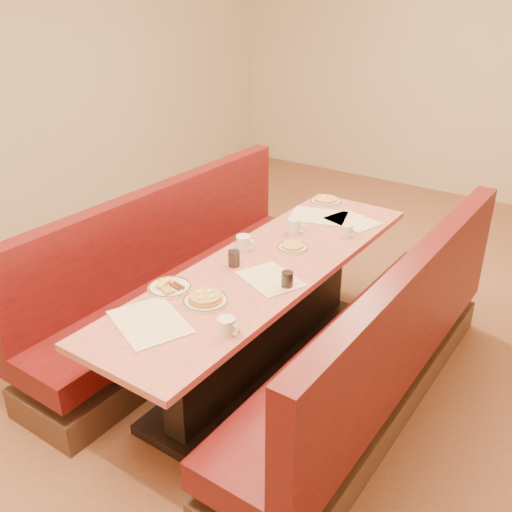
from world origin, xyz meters
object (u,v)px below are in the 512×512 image
Objects in this scene: eggs_plate at (169,287)px; booth_right at (376,360)px; diner_table at (267,318)px; soda_tumbler_near at (234,258)px; booth_left at (179,287)px; coffee_mug_a at (227,327)px; coffee_mug_c at (348,231)px; pancake_plate at (205,299)px; coffee_mug_d at (295,226)px; coffee_mug_b at (244,243)px; soda_tumbler_mid at (287,280)px.

booth_right is at bearing 29.07° from eggs_plate.
diner_table is at bearing 180.00° from booth_right.
eggs_plate is at bearing -106.10° from soda_tumbler_near.
booth_left is 1.46m from booth_right.
coffee_mug_a is at bearing -55.65° from soda_tumbler_near.
pancake_plate is at bearing -88.24° from coffee_mug_c.
coffee_mug_b is at bearing -113.50° from coffee_mug_d.
eggs_plate is at bearing -106.35° from coffee_mug_d.
booth_left is 25.95× the size of soda_tumbler_near.
coffee_mug_b is (-0.22, 0.07, 0.43)m from diner_table.
coffee_mug_a is at bearing -88.22° from soda_tumbler_mid.
booth_right is at bearing 19.14° from soda_tumbler_mid.
diner_table is at bearing 41.61° from soda_tumbler_near.
diner_table is 0.88m from coffee_mug_a.
coffee_mug_a is (0.28, -0.18, 0.03)m from pancake_plate.
coffee_mug_c is (-0.05, 1.37, -0.01)m from coffee_mug_a.
coffee_mug_d is (0.12, 0.41, -0.00)m from coffee_mug_b.
soda_tumbler_mid is at bearing -9.85° from booth_left.
diner_table is 19.52× the size of coffee_mug_b.
diner_table is at bearing 0.00° from booth_left.
coffee_mug_a reaches higher than pancake_plate.
soda_tumbler_near is (-0.15, -0.13, 0.42)m from diner_table.
booth_left is at bearing 129.54° from eggs_plate.
soda_tumbler_near is (0.58, -0.13, 0.44)m from booth_left.
eggs_plate is 1.88× the size of coffee_mug_b.
coffee_mug_b is at bearing 152.80° from soda_tumbler_mid.
coffee_mug_d is at bearing -141.55° from coffee_mug_c.
coffee_mug_d is (-0.37, 1.21, 0.00)m from coffee_mug_a.
coffee_mug_c reaches higher than eggs_plate.
booth_right is 23.97× the size of coffee_mug_c.
coffee_mug_c is at bearing 71.79° from diner_table.
coffee_mug_c is at bearing 79.33° from pancake_plate.
eggs_plate is 1.05m from coffee_mug_d.
booth_left is 0.83m from eggs_plate.
coffee_mug_c is 0.35m from coffee_mug_d.
booth_left is at bearing 175.73° from coffee_mug_b.
soda_tumbler_mid reaches higher than eggs_plate.
coffee_mug_a is at bearing -18.09° from eggs_plate.
coffee_mug_a is at bearing -80.41° from coffee_mug_d.
booth_right is 10.38× the size of eggs_plate.
diner_table is at bearing -84.79° from coffee_mug_d.
coffee_mug_b is (-0.49, 0.80, 0.00)m from coffee_mug_a.
soda_tumbler_mid is (0.26, 0.39, 0.03)m from pancake_plate.
coffee_mug_d is (-0.09, 1.04, 0.03)m from pancake_plate.
coffee_mug_a is at bearing -70.35° from diner_table.
coffee_mug_a is 0.94× the size of coffee_mug_d.
coffee_mug_d reaches higher than soda_tumbler_mid.
diner_table is at bearing 145.22° from soda_tumbler_mid.
booth_right is 20.84× the size of coffee_mug_a.
booth_right reaches higher than coffee_mug_a.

